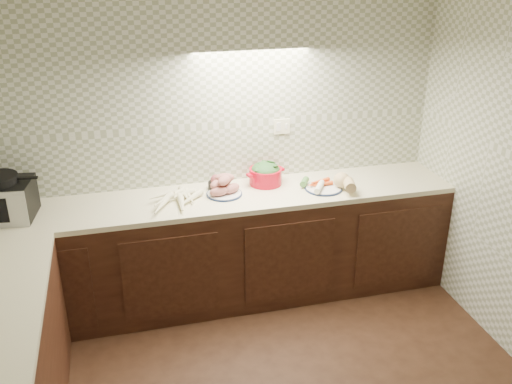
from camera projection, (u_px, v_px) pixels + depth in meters
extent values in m
cube|color=gray|center=(214.00, 135.00, 4.39)|extent=(3.60, 0.05, 2.60)
cube|color=beige|center=(282.00, 126.00, 4.52)|extent=(0.13, 0.01, 0.12)
cube|color=black|center=(224.00, 250.00, 4.50)|extent=(3.60, 0.60, 0.86)
cube|color=beige|center=(222.00, 199.00, 4.32)|extent=(3.60, 0.60, 0.04)
cube|color=black|center=(0.00, 200.00, 3.93)|extent=(0.48, 0.39, 0.26)
cone|color=#EFE8BE|center=(177.00, 195.00, 4.27)|extent=(0.24, 0.13, 0.05)
cone|color=#EFE8BE|center=(160.00, 200.00, 4.19)|extent=(0.21, 0.17, 0.05)
cone|color=#EFE8BE|center=(165.00, 198.00, 4.23)|extent=(0.15, 0.27, 0.05)
cone|color=#EFE8BE|center=(183.00, 198.00, 4.22)|extent=(0.20, 0.25, 0.05)
cone|color=#EFE8BE|center=(189.00, 199.00, 4.19)|extent=(0.08, 0.24, 0.06)
cone|color=#EFE8BE|center=(189.00, 195.00, 4.28)|extent=(0.07, 0.25, 0.04)
cone|color=#EFE8BE|center=(164.00, 196.00, 4.24)|extent=(0.22, 0.20, 0.06)
cone|color=#EFE8BE|center=(161.00, 203.00, 4.10)|extent=(0.06, 0.24, 0.05)
cone|color=#EFE8BE|center=(191.00, 193.00, 4.23)|extent=(0.22, 0.17, 0.05)
cone|color=#EFE8BE|center=(189.00, 192.00, 4.29)|extent=(0.10, 0.24, 0.05)
cylinder|color=#121E41|center=(224.00, 194.00, 4.33)|extent=(0.27, 0.27, 0.01)
cylinder|color=silver|center=(224.00, 194.00, 4.33)|extent=(0.26, 0.26, 0.02)
ellipsoid|color=#A46557|center=(219.00, 191.00, 4.27)|extent=(0.17, 0.13, 0.07)
ellipsoid|color=#A46557|center=(232.00, 188.00, 4.32)|extent=(0.17, 0.13, 0.07)
ellipsoid|color=#A46557|center=(221.00, 187.00, 4.35)|extent=(0.17, 0.13, 0.07)
ellipsoid|color=#A46557|center=(218.00, 184.00, 4.30)|extent=(0.17, 0.13, 0.07)
ellipsoid|color=#A46557|center=(225.00, 181.00, 4.35)|extent=(0.17, 0.13, 0.07)
ellipsoid|color=#A46557|center=(225.00, 180.00, 4.28)|extent=(0.17, 0.13, 0.07)
ellipsoid|color=#A46557|center=(225.00, 178.00, 4.31)|extent=(0.17, 0.13, 0.07)
cylinder|color=black|center=(218.00, 186.00, 4.43)|extent=(0.16, 0.16, 0.06)
sphere|color=maroon|center=(216.00, 180.00, 4.40)|extent=(0.08, 0.08, 0.08)
sphere|color=white|center=(222.00, 180.00, 4.43)|extent=(0.05, 0.05, 0.05)
cylinder|color=#B7041A|center=(265.00, 176.00, 4.51)|extent=(0.31, 0.31, 0.13)
cube|color=#B7041A|center=(249.00, 175.00, 4.43)|extent=(0.05, 0.06, 0.02)
cube|color=#B7041A|center=(281.00, 169.00, 4.55)|extent=(0.05, 0.06, 0.02)
ellipsoid|color=#356126|center=(266.00, 170.00, 4.48)|extent=(0.23, 0.23, 0.13)
cylinder|color=#121E41|center=(323.00, 188.00, 4.43)|extent=(0.29, 0.29, 0.01)
cylinder|color=silver|center=(323.00, 188.00, 4.43)|extent=(0.28, 0.28, 0.02)
cone|color=#E05C1A|center=(319.00, 185.00, 4.43)|extent=(0.17, 0.09, 0.03)
cone|color=#E05C1A|center=(323.00, 183.00, 4.45)|extent=(0.17, 0.06, 0.03)
cone|color=#E05C1A|center=(322.00, 184.00, 4.44)|extent=(0.17, 0.07, 0.03)
cone|color=#E05C1A|center=(318.00, 182.00, 4.44)|extent=(0.17, 0.09, 0.03)
cylinder|color=white|center=(319.00, 187.00, 4.38)|extent=(0.14, 0.18, 0.05)
cylinder|color=#40722F|center=(304.00, 182.00, 4.47)|extent=(0.10, 0.12, 0.05)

